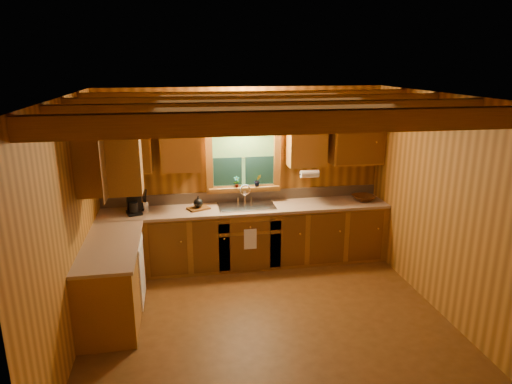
{
  "coord_description": "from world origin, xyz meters",
  "views": [
    {
      "loc": [
        -0.95,
        -4.62,
        2.94
      ],
      "look_at": [
        0.0,
        0.8,
        1.35
      ],
      "focal_mm": 31.69,
      "sensor_mm": 36.0,
      "label": 1
    }
  ],
  "objects_px": {
    "sink": "(247,209)",
    "wicker_basket": "(363,198)",
    "cutting_board": "(198,208)",
    "coffee_maker": "(134,202)"
  },
  "relations": [
    {
      "from": "sink",
      "to": "cutting_board",
      "type": "xyz_separation_m",
      "value": [
        -0.7,
        -0.01,
        0.06
      ]
    },
    {
      "from": "cutting_board",
      "to": "wicker_basket",
      "type": "xyz_separation_m",
      "value": [
        2.51,
        -0.01,
        0.03
      ]
    },
    {
      "from": "cutting_board",
      "to": "wicker_basket",
      "type": "height_order",
      "value": "wicker_basket"
    },
    {
      "from": "coffee_maker",
      "to": "cutting_board",
      "type": "relative_size",
      "value": 1.16
    },
    {
      "from": "cutting_board",
      "to": "wicker_basket",
      "type": "bearing_deg",
      "value": -24.45
    },
    {
      "from": "sink",
      "to": "wicker_basket",
      "type": "distance_m",
      "value": 1.81
    },
    {
      "from": "sink",
      "to": "coffee_maker",
      "type": "height_order",
      "value": "coffee_maker"
    },
    {
      "from": "wicker_basket",
      "to": "coffee_maker",
      "type": "bearing_deg",
      "value": -179.77
    },
    {
      "from": "cutting_board",
      "to": "wicker_basket",
      "type": "distance_m",
      "value": 2.51
    },
    {
      "from": "sink",
      "to": "wicker_basket",
      "type": "bearing_deg",
      "value": -0.53
    }
  ]
}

